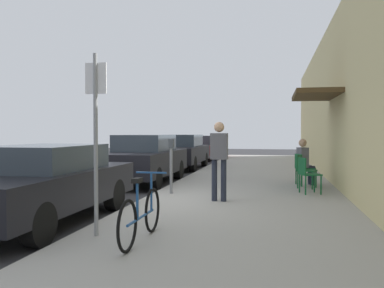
# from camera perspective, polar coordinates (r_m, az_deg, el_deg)

# --- Properties ---
(ground_plane) EXTENTS (60.00, 60.00, 0.00)m
(ground_plane) POSITION_cam_1_polar(r_m,az_deg,el_deg) (9.00, -7.60, -8.60)
(ground_plane) COLOR #2D2D30
(sidewalk_slab) EXTENTS (4.50, 32.00, 0.12)m
(sidewalk_slab) POSITION_cam_1_polar(r_m,az_deg,el_deg) (10.50, 7.86, -6.79)
(sidewalk_slab) COLOR #9E9B93
(sidewalk_slab) RESTS_ON ground_plane
(building_facade) EXTENTS (1.40, 32.00, 4.88)m
(building_facade) POSITION_cam_1_polar(r_m,az_deg,el_deg) (10.55, 21.09, 6.13)
(building_facade) COLOR beige
(building_facade) RESTS_ON ground_plane
(parked_car_0) EXTENTS (1.80, 4.40, 1.37)m
(parked_car_0) POSITION_cam_1_polar(r_m,az_deg,el_deg) (7.67, -20.12, -5.06)
(parked_car_0) COLOR black
(parked_car_0) RESTS_ON ground_plane
(parked_car_1) EXTENTS (1.80, 4.40, 1.51)m
(parked_car_1) POSITION_cam_1_polar(r_m,az_deg,el_deg) (12.83, -6.72, -2.03)
(parked_car_1) COLOR black
(parked_car_1) RESTS_ON ground_plane
(parked_car_2) EXTENTS (1.80, 4.40, 1.48)m
(parked_car_2) POSITION_cam_1_polar(r_m,az_deg,el_deg) (17.84, -1.49, -1.01)
(parked_car_2) COLOR black
(parked_car_2) RESTS_ON ground_plane
(parked_car_3) EXTENTS (1.80, 4.40, 1.38)m
(parked_car_3) POSITION_cam_1_polar(r_m,az_deg,el_deg) (23.83, 1.81, -0.44)
(parked_car_3) COLOR maroon
(parked_car_3) RESTS_ON ground_plane
(parking_meter) EXTENTS (0.12, 0.10, 1.32)m
(parking_meter) POSITION_cam_1_polar(r_m,az_deg,el_deg) (9.86, -2.93, -2.49)
(parking_meter) COLOR slate
(parking_meter) RESTS_ON sidewalk_slab
(street_sign) EXTENTS (0.32, 0.06, 2.60)m
(street_sign) POSITION_cam_1_polar(r_m,az_deg,el_deg) (5.97, -13.28, 1.96)
(street_sign) COLOR gray
(street_sign) RESTS_ON sidewalk_slab
(bicycle_0) EXTENTS (0.46, 1.71, 0.90)m
(bicycle_0) POSITION_cam_1_polar(r_m,az_deg,el_deg) (5.66, -7.11, -9.81)
(bicycle_0) COLOR black
(bicycle_0) RESTS_ON sidewalk_slab
(cafe_chair_0) EXTENTS (0.56, 0.56, 0.87)m
(cafe_chair_0) POSITION_cam_1_polar(r_m,az_deg,el_deg) (10.21, 15.75, -3.89)
(cafe_chair_0) COLOR #14592D
(cafe_chair_0) RESTS_ON sidewalk_slab
(cafe_chair_1) EXTENTS (0.56, 0.56, 0.87)m
(cafe_chair_1) POSITION_cam_1_polar(r_m,az_deg,el_deg) (11.23, 15.36, -3.38)
(cafe_chair_1) COLOR #14592D
(cafe_chair_1) RESTS_ON sidewalk_slab
(cafe_chair_2) EXTENTS (0.56, 0.56, 0.87)m
(cafe_chair_2) POSITION_cam_1_polar(r_m,az_deg,el_deg) (11.84, 15.16, -3.12)
(cafe_chair_2) COLOR #14592D
(cafe_chair_2) RESTS_ON sidewalk_slab
(seated_patron_2) EXTENTS (0.51, 0.47, 1.29)m
(seated_patron_2) POSITION_cam_1_polar(r_m,az_deg,el_deg) (11.85, 15.44, -2.18)
(seated_patron_2) COLOR #232838
(seated_patron_2) RESTS_ON sidewalk_slab
(pedestrian_standing) EXTENTS (0.36, 0.22, 1.70)m
(pedestrian_standing) POSITION_cam_1_polar(r_m,az_deg,el_deg) (8.76, 3.80, -1.49)
(pedestrian_standing) COLOR #232838
(pedestrian_standing) RESTS_ON sidewalk_slab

